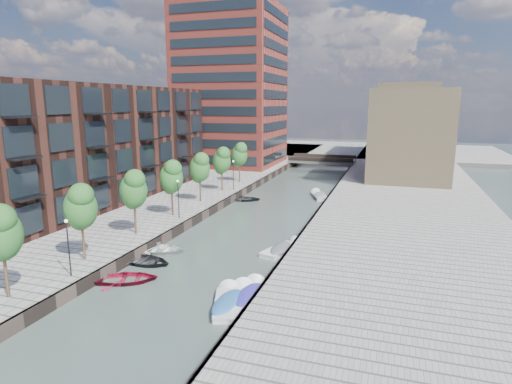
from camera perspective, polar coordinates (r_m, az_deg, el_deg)
The scene contains 32 objects.
water at distance 58.10m, azimuth 3.64°, elevation -1.09°, with size 300.00×300.00×0.00m, color #38473F.
quay_left at distance 75.27m, azimuth -23.95°, elevation 1.27°, with size 60.00×140.00×1.00m, color gray.
quay_right at distance 56.32m, azimuth 19.62°, elevation -1.66°, with size 20.00×140.00×1.00m, color gray.
quay_wall_left at distance 59.76m, azimuth -2.03°, elevation -0.22°, with size 0.25×140.00×1.00m, color #332823.
quay_wall_right at distance 56.83m, azimuth 9.61°, elevation -1.01°, with size 0.25×140.00×1.00m, color #332823.
far_closure at distance 116.40m, azimuth 11.07°, elevation 5.47°, with size 80.00×40.00×1.00m, color gray.
apartment_block at distance 56.51m, azimuth -19.15°, elevation 6.14°, with size 8.00×38.00×14.00m, color black.
tower at distance 85.73m, azimuth -3.27°, elevation 13.85°, with size 18.00×18.00×30.00m, color #96352B.
tan_block_near at distance 77.07m, azimuth 19.66°, elevation 7.46°, with size 12.00×25.00×14.00m, color #8F7A57.
tan_block_far at distance 102.98m, azimuth 19.38°, elevation 8.97°, with size 12.00×20.00×16.00m, color #8F7A57.
bridge at distance 88.76m, azimuth 8.83°, elevation 4.20°, with size 13.00×6.00×1.30m.
tree_0 at distance 30.34m, azimuth -30.91°, elevation -4.52°, with size 2.50×2.50×5.95m.
tree_1 at distance 35.13m, azimuth -22.38°, elevation -1.67°, with size 2.50×2.50×5.95m.
tree_2 at distance 40.56m, azimuth -16.04°, elevation 0.48°, with size 2.50×2.50×5.95m.
tree_3 at distance 46.42m, azimuth -11.24°, elevation 2.11°, with size 2.50×2.50×5.95m.
tree_4 at distance 52.55m, azimuth -7.53°, elevation 3.35°, with size 2.50×2.50×5.95m.
tree_5 at distance 58.88m, azimuth -4.60°, elevation 4.32°, with size 2.50×2.50×5.95m.
tree_6 at distance 65.35m, azimuth -2.24°, elevation 5.10°, with size 2.50×2.50×5.95m.
lamp_0 at distance 32.58m, azimuth -23.78°, elevation -6.08°, with size 0.24×0.24×4.12m.
lamp_1 at distance 45.27m, azimuth -10.32°, elevation -0.41°, with size 0.24×0.24×4.12m.
lamp_2 at distance 59.58m, azimuth -3.05°, elevation 2.69°, with size 0.24×0.24×4.12m.
sloop_0 at distance 37.02m, azimuth -15.10°, elevation -9.10°, with size 2.96×4.14×0.86m, color black.
sloop_1 at distance 36.78m, azimuth -14.57°, elevation -9.22°, with size 3.32×4.64×0.96m, color black.
sloop_2 at distance 33.65m, azimuth -16.78°, elevation -11.37°, with size 3.23×4.52×0.94m, color maroon.
sloop_3 at distance 39.12m, azimuth -12.99°, elevation -7.84°, with size 3.50×4.91×1.02m, color white.
sloop_4 at distance 57.83m, azimuth -1.59°, elevation -1.13°, with size 3.18×4.46×0.92m, color black.
motorboat_0 at distance 29.81m, azimuth -0.76°, elevation -13.55°, with size 2.24×4.88×1.57m.
motorboat_1 at distance 38.49m, azimuth 3.66°, elevation -7.58°, with size 3.04×5.01×1.58m.
motorboat_2 at distance 29.20m, azimuth -1.57°, elevation -14.33°, with size 3.44×5.32×1.68m.
motorboat_3 at distance 28.93m, azimuth -3.80°, elevation -14.41°, with size 3.06×4.98×1.57m.
motorboat_4 at distance 60.50m, azimuth 8.38°, elevation -0.48°, with size 3.31×5.02×1.59m.
car at distance 82.55m, azimuth 16.28°, elevation 3.51°, with size 1.62×4.03×1.37m, color #B1B5B6.
Camera 1 is at (13.98, -14.88, 12.97)m, focal length 30.00 mm.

